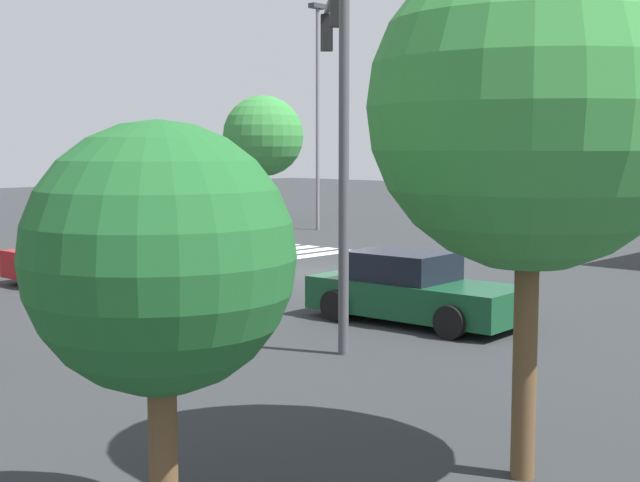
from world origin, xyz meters
name	(u,v)px	position (x,y,z in m)	size (l,w,h in m)	color
ground_plane	(320,273)	(0.00, 0.00, 0.00)	(114.35, 114.35, 0.00)	#2B2D30
crosswalk_markings	(172,254)	(0.00, -6.83, 0.00)	(10.04, 8.20, 0.01)	silver
traffic_signal_mast	(337,72)	(5.77, 5.77, 5.00)	(4.73, 4.73, 6.99)	#47474C
car_2	(92,252)	(5.00, -3.87, 0.73)	(4.33, 1.93, 1.59)	maroon
car_5	(412,290)	(4.01, 6.28, 0.66)	(2.21, 4.54, 1.45)	#144728
street_light_pole_b	(318,99)	(-9.90, -9.27, 5.67)	(0.80, 0.36, 9.68)	slate
tree_corner_a	(160,259)	(13.84, 10.86, 2.61)	(2.40, 2.40, 3.82)	brown
tree_corner_b	(263,136)	(-11.38, -14.23, 4.12)	(3.90, 3.90, 6.08)	brown
tree_corner_c	(531,108)	(10.16, 12.37, 3.98)	(3.46, 3.46, 5.72)	brown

